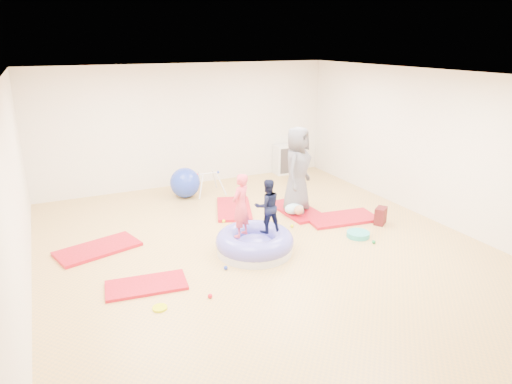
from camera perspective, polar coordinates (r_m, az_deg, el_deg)
name	(u,v)px	position (r m, az deg, el deg)	size (l,w,h in m)	color
room	(264,167)	(7.14, 1.03, 3.11)	(7.01, 8.01, 2.81)	gold
gym_mat_front_left	(146,285)	(6.71, -13.54, -11.26)	(1.11, 0.56, 0.05)	red
gym_mat_mid_left	(98,249)	(8.00, -19.16, -6.72)	(1.30, 0.65, 0.05)	red
gym_mat_center_back	(234,209)	(9.30, -2.78, -2.09)	(1.33, 0.66, 0.06)	red
gym_mat_right	(342,218)	(8.94, 10.67, -3.26)	(1.34, 0.67, 0.06)	red
gym_mat_rear_right	(297,210)	(9.25, 5.11, -2.26)	(1.30, 0.65, 0.05)	red
inflatable_cushion	(255,243)	(7.45, -0.17, -6.42)	(1.27, 1.27, 0.40)	silver
child_pink	(241,203)	(7.11, -1.93, -1.33)	(0.38, 0.25, 1.03)	#E13E52
child_navy	(267,203)	(7.30, 1.42, -1.39)	(0.43, 0.34, 0.89)	black
adult_caregiver	(297,169)	(8.93, 5.18, 2.83)	(0.82, 0.53, 1.68)	#57565D
infant	(295,209)	(8.90, 4.91, -2.10)	(0.39, 0.40, 0.23)	#A8D4E3
ball_pit_balls	(268,249)	(7.56, 1.49, -7.08)	(3.17, 2.47, 0.06)	#107F35
exercise_ball_blue	(185,183)	(10.07, -8.85, 1.15)	(0.66, 0.66, 0.66)	#1E36AC
exercise_ball_orange	(190,187)	(10.23, -8.31, 0.68)	(0.39, 0.39, 0.39)	orange
infant_play_gym	(208,180)	(10.17, -6.02, 1.50)	(0.66, 0.62, 0.50)	silver
cube_shelf	(288,159)	(11.81, 4.07, 4.16)	(0.75, 0.37, 0.75)	silver
balance_disc	(358,234)	(8.25, 12.64, -5.19)	(0.40, 0.40, 0.09)	teal
backpack	(381,216)	(8.87, 15.31, -2.89)	(0.28, 0.17, 0.32)	maroon
yellow_toy	(160,308)	(6.19, -11.93, -14.00)	(0.19, 0.19, 0.03)	#D3E103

